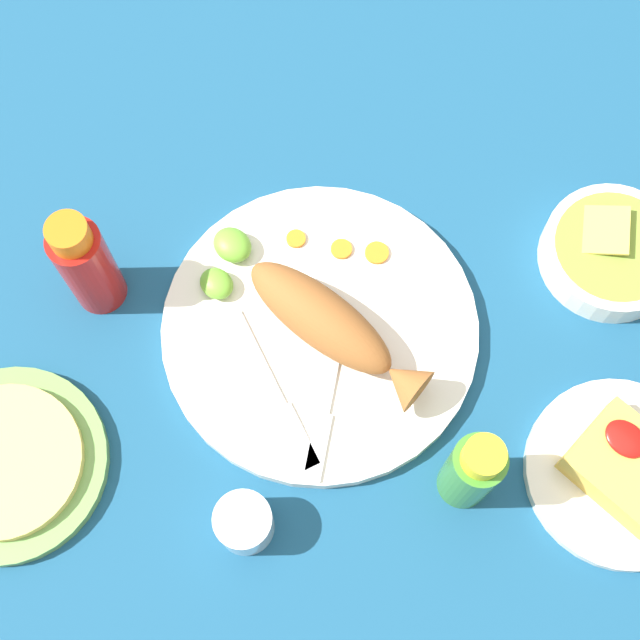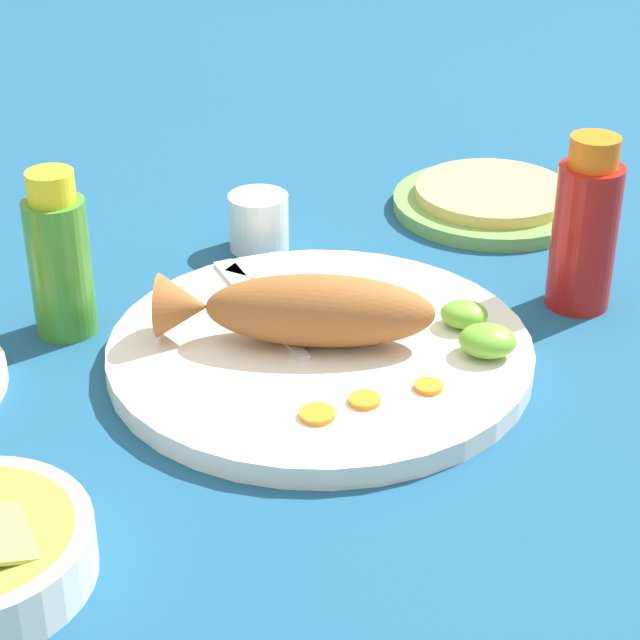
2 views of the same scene
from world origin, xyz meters
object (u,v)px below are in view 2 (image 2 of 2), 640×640
main_plate (320,352)px  salt_cup (259,225)px  fried_fish (300,310)px  hot_sauce_bottle_green (59,259)px  fork_far (308,288)px  fork_near (255,300)px  hot_sauce_bottle_red (585,229)px  tortilla_plate (492,204)px

main_plate → salt_cup: 0.22m
fried_fish → salt_cup: bearing=105.5°
salt_cup → hot_sauce_bottle_green: bearing=-125.3°
salt_cup → fork_far: bearing=-60.2°
main_plate → fork_far: 0.09m
fork_far → hot_sauce_bottle_green: (-0.19, -0.07, 0.05)m
main_plate → fork_near: fork_near is taller
fried_fish → hot_sauce_bottle_red: hot_sauce_bottle_red is taller
hot_sauce_bottle_green → fried_fish: bearing=-5.9°
hot_sauce_bottle_red → tortilla_plate: 0.22m
fork_far → hot_sauce_bottle_red: bearing=-149.2°
hot_sauce_bottle_red → main_plate: bearing=-148.0°
hot_sauce_bottle_green → hot_sauce_bottle_red: bearing=14.5°
fork_far → salt_cup: salt_cup is taller
fork_near → fork_far: (0.04, 0.03, 0.00)m
main_plate → fork_far: (-0.02, 0.09, 0.01)m
fried_fish → tortilla_plate: fried_fish is taller
hot_sauce_bottle_green → tortilla_plate: size_ratio=0.70×
main_plate → salt_cup: (-0.09, 0.20, 0.01)m
main_plate → salt_cup: size_ratio=5.92×
fork_near → salt_cup: (-0.02, 0.14, 0.00)m
hot_sauce_bottle_green → salt_cup: (0.13, 0.18, -0.04)m
fork_near → hot_sauce_bottle_green: size_ratio=1.15×
fork_near → hot_sauce_bottle_red: size_ratio=1.06×
salt_cup → tortilla_plate: salt_cup is taller
tortilla_plate → fork_near: bearing=-126.4°
main_plate → tortilla_plate: 0.35m
fork_near → hot_sauce_bottle_green: hot_sauce_bottle_green is taller
salt_cup → tortilla_plate: 0.25m
fried_fish → hot_sauce_bottle_red: size_ratio=1.45×
main_plate → tortilla_plate: size_ratio=1.67×
fried_fish → tortilla_plate: size_ratio=1.09×
hot_sauce_bottle_green → salt_cup: hot_sauce_bottle_green is taller
fork_near → fork_far: bearing=-87.6°
fork_near → tortilla_plate: (0.19, 0.26, -0.01)m
hot_sauce_bottle_red → tortilla_plate: (-0.08, 0.19, -0.06)m
hot_sauce_bottle_green → salt_cup: bearing=54.7°
hot_sauce_bottle_green → tortilla_plate: hot_sauce_bottle_green is taller
hot_sauce_bottle_green → main_plate: bearing=-5.2°
fork_far → tortilla_plate: bearing=-102.8°
fork_near → salt_cup: 0.14m
fork_near → fork_far: size_ratio=0.92×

